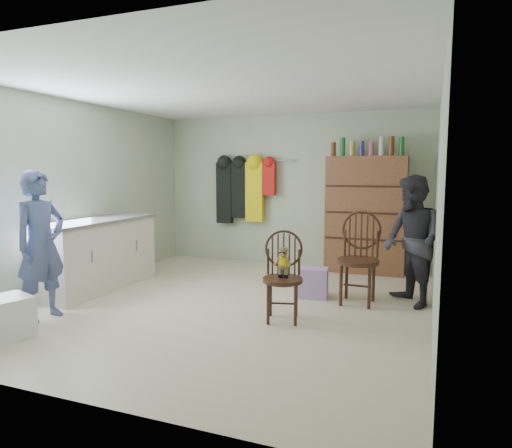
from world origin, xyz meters
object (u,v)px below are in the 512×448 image
at_px(chair_far, 359,254).
at_px(dresser, 366,214).
at_px(counter, 97,254).
at_px(chair_front, 283,271).

xyz_separation_m(chair_far, dresser, (-0.16, 1.68, 0.32)).
bearing_deg(chair_far, counter, -168.40).
relative_size(chair_far, dresser, 0.53).
height_order(chair_front, chair_far, chair_far).
xyz_separation_m(counter, dresser, (3.20, 2.30, 0.44)).
bearing_deg(chair_front, chair_far, 40.39).
distance_m(chair_front, dresser, 2.68).
distance_m(counter, chair_far, 3.42).
distance_m(counter, dresser, 3.96).
relative_size(counter, chair_far, 1.69).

